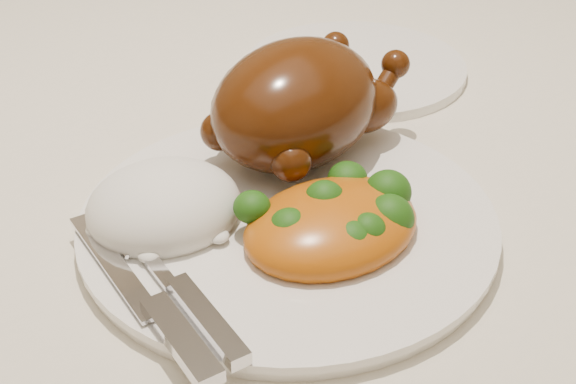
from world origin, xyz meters
TOP-DOWN VIEW (x-y plane):
  - dining_table at (0.00, 0.00)m, footprint 1.60×0.90m
  - tablecloth at (0.00, 0.00)m, footprint 1.73×1.03m
  - dinner_plate at (-0.08, -0.14)m, footprint 0.35×0.35m
  - side_plate at (0.13, 0.04)m, footprint 0.24×0.24m
  - roast_chicken at (-0.02, -0.07)m, footprint 0.20×0.15m
  - rice_mound at (-0.15, -0.09)m, footprint 0.13×0.12m
  - mac_and_cheese at (-0.06, -0.18)m, footprint 0.13×0.10m
  - cutlery at (-0.19, -0.18)m, footprint 0.04×0.19m

SIDE VIEW (x-z plane):
  - dining_table at x=0.00m, z-range 0.29..1.05m
  - tablecloth at x=0.00m, z-range 0.65..0.83m
  - side_plate at x=0.13m, z-range 0.77..0.78m
  - dinner_plate at x=-0.08m, z-range 0.77..0.78m
  - cutlery at x=-0.19m, z-range 0.78..0.79m
  - rice_mound at x=-0.15m, z-range 0.76..0.82m
  - mac_and_cheese at x=-0.06m, z-range 0.77..0.82m
  - roast_chicken at x=-0.02m, z-range 0.78..0.87m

